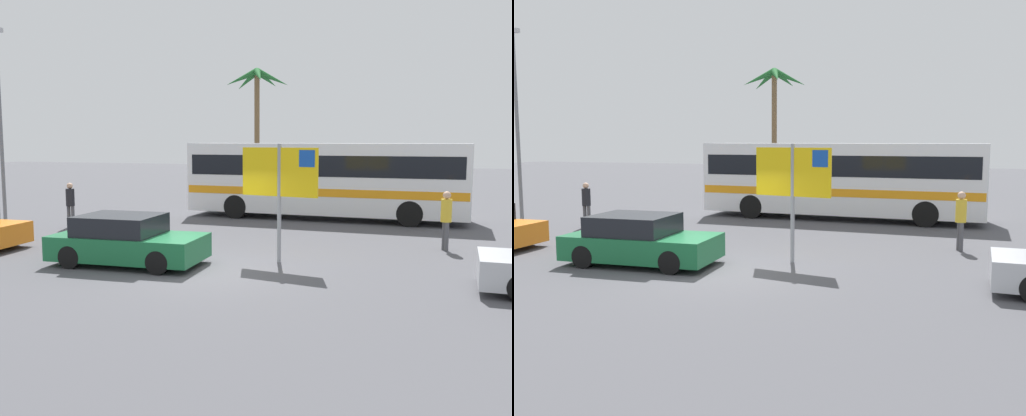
# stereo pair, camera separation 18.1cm
# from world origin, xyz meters

# --- Properties ---
(ground) EXTENTS (120.00, 120.00, 0.00)m
(ground) POSITION_xyz_m (0.00, 0.00, 0.00)
(ground) COLOR #4C4C51
(bus_front_coach) EXTENTS (11.57, 2.66, 3.17)m
(bus_front_coach) POSITION_xyz_m (0.81, 10.60, 1.78)
(bus_front_coach) COLOR white
(bus_front_coach) RESTS_ON ground
(ferry_sign) EXTENTS (2.19, 0.37, 3.20)m
(ferry_sign) POSITION_xyz_m (1.64, 1.60, 2.33)
(ferry_sign) COLOR gray
(ferry_sign) RESTS_ON ground
(car_green) EXTENTS (4.10, 2.18, 1.32)m
(car_green) POSITION_xyz_m (-2.16, 0.02, 0.64)
(car_green) COLOR #196638
(car_green) RESTS_ON ground
(pedestrian_crossing_lot) EXTENTS (0.32, 0.32, 1.71)m
(pedestrian_crossing_lot) POSITION_xyz_m (-7.70, 4.86, 1.01)
(pedestrian_crossing_lot) COLOR #4C4C51
(pedestrian_crossing_lot) RESTS_ON ground
(pedestrian_by_bus) EXTENTS (0.32, 0.32, 1.79)m
(pedestrian_by_bus) POSITION_xyz_m (5.79, 4.90, 1.06)
(pedestrian_by_bus) COLOR #4C4C51
(pedestrian_by_bus) RESTS_ON ground
(lamp_post_left_side) EXTENTS (0.56, 0.20, 7.46)m
(lamp_post_left_side) POSITION_xyz_m (-10.43, 4.41, 4.06)
(lamp_post_left_side) COLOR slate
(lamp_post_left_side) RESTS_ON ground
(palm_tree_seaside) EXTENTS (3.81, 3.93, 7.71)m
(palm_tree_seaside) POSITION_xyz_m (-5.70, 20.35, 6.16)
(palm_tree_seaside) COLOR brown
(palm_tree_seaside) RESTS_ON ground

